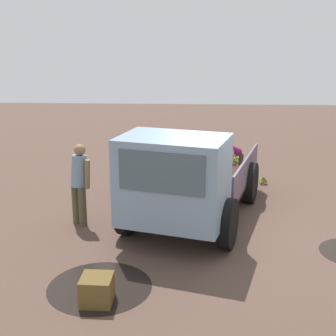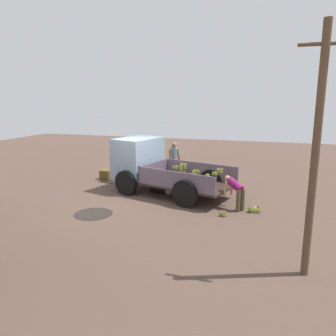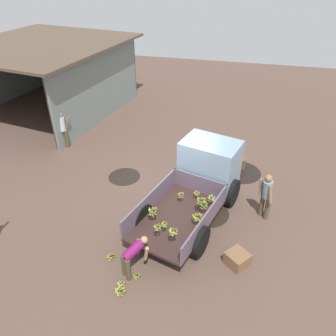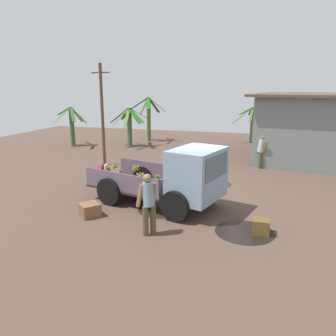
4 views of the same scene
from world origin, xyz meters
name	(u,v)px [view 3 (image 3 of 4)]	position (x,y,z in m)	size (l,w,h in m)	color
ground	(175,194)	(0.00, 0.00, 0.00)	(36.00, 36.00, 0.00)	brown
mud_patch_0	(207,213)	(-0.77, -1.31, 0.00)	(1.46, 1.46, 0.01)	#2B231A
mud_patch_1	(240,172)	(2.00, -2.23, 0.00)	(1.65, 1.65, 0.01)	black
mud_patch_2	(124,177)	(0.58, 2.16, 0.00)	(1.24, 1.24, 0.01)	black
cargo_truck	(203,175)	(-0.10, -1.00, 1.08)	(4.91, 3.14, 2.08)	#34211D
warehouse_shed	(51,60)	(6.42, 8.26, 2.61)	(9.21, 8.73, 3.58)	slate
person_foreground_visitor	(266,194)	(-0.52, -3.10, 0.94)	(0.57, 0.53, 1.70)	#4E4731
person_worker_loading	(133,255)	(-3.68, 0.29, 0.67)	(0.77, 0.76, 1.08)	#4A412C
person_bystander_near_shed	(62,128)	(2.22, 5.57, 0.91)	(0.50, 0.71, 1.65)	#4B4724
banana_bunch_on_ground_0	(120,291)	(-4.43, 0.41, 0.13)	(0.30, 0.30, 0.23)	brown
banana_bunch_on_ground_1	(111,256)	(-3.41, 1.09, 0.11)	(0.23, 0.23, 0.20)	brown
banana_bunch_on_ground_2	(121,284)	(-4.20, 0.47, 0.10)	(0.20, 0.22, 0.18)	brown
banana_bunch_on_ground_3	(137,275)	(-3.86, 0.16, 0.10)	(0.21, 0.21, 0.18)	#48412F
wooden_crate_0	(237,259)	(-2.72, -2.42, 0.20)	(0.56, 0.56, 0.40)	brown
wooden_crate_1	(240,162)	(2.43, -2.18, 0.21)	(0.46, 0.46, 0.41)	brown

